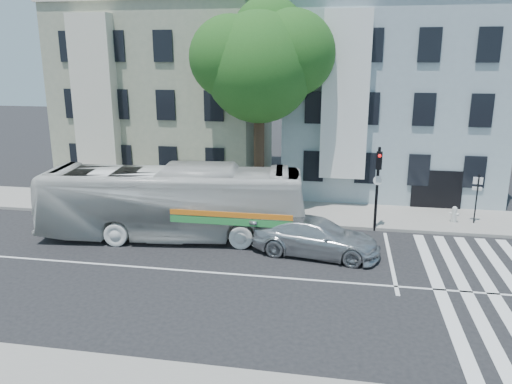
% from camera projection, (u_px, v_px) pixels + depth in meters
% --- Properties ---
extents(ground, '(120.00, 120.00, 0.00)m').
position_uv_depth(ground, '(221.00, 273.00, 19.11)').
color(ground, black).
rests_on(ground, ground).
extents(sidewalk_far, '(80.00, 4.00, 0.15)m').
position_uv_depth(sidewalk_far, '(257.00, 210.00, 26.69)').
color(sidewalk_far, gray).
rests_on(sidewalk_far, ground).
extents(building_left, '(12.00, 10.00, 11.00)m').
position_uv_depth(building_left, '(172.00, 96.00, 33.11)').
color(building_left, gray).
rests_on(building_left, ground).
extents(building_right, '(12.00, 10.00, 11.00)m').
position_uv_depth(building_right, '(389.00, 99.00, 30.74)').
color(building_right, '#8DA0A8').
rests_on(building_right, ground).
extents(street_tree, '(7.30, 5.90, 11.10)m').
position_uv_depth(street_tree, '(261.00, 61.00, 25.35)').
color(street_tree, '#2D2116').
rests_on(street_tree, ground).
extents(bus, '(4.20, 12.25, 3.34)m').
position_uv_depth(bus, '(173.00, 202.00, 22.53)').
color(bus, silver).
rests_on(bus, ground).
extents(sedan, '(2.94, 5.58, 1.54)m').
position_uv_depth(sedan, '(316.00, 237.00, 20.80)').
color(sedan, silver).
rests_on(sedan, ground).
extents(hedge, '(8.50, 0.89, 0.70)m').
position_uv_depth(hedge, '(204.00, 210.00, 25.38)').
color(hedge, '#21541B').
rests_on(hedge, sidewalk_far).
extents(traffic_signal, '(0.42, 0.52, 4.04)m').
position_uv_depth(traffic_signal, '(378.00, 178.00, 23.05)').
color(traffic_signal, black).
rests_on(traffic_signal, ground).
extents(fire_hydrant, '(0.46, 0.32, 0.81)m').
position_uv_depth(fire_hydrant, '(454.00, 214.00, 24.49)').
color(fire_hydrant, beige).
rests_on(fire_hydrant, sidewalk_far).
extents(far_sign_pole, '(0.44, 0.20, 2.45)m').
position_uv_depth(far_sign_pole, '(477.00, 192.00, 24.10)').
color(far_sign_pole, black).
rests_on(far_sign_pole, sidewalk_far).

